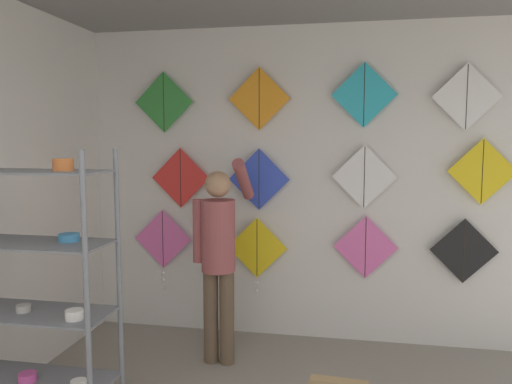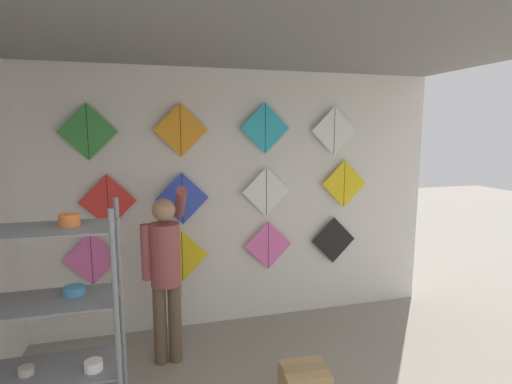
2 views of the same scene
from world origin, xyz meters
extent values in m
cube|color=silver|center=(0.00, 3.28, 1.40)|extent=(4.92, 0.06, 2.80)
cylinder|color=slate|center=(-1.01, 1.13, 0.88)|extent=(0.03, 0.03, 1.75)
cylinder|color=slate|center=(-1.01, 1.50, 0.88)|extent=(0.03, 0.03, 1.75)
cube|color=slate|center=(-1.50, 1.31, 0.40)|extent=(0.98, 0.38, 0.01)
cube|color=slate|center=(-1.50, 1.31, 0.81)|extent=(0.98, 0.38, 0.01)
cube|color=slate|center=(-1.50, 1.31, 1.22)|extent=(0.98, 0.38, 0.01)
cube|color=slate|center=(-1.50, 1.31, 1.63)|extent=(0.98, 0.38, 0.01)
cylinder|color=#D84C99|center=(-1.49, 1.27, 0.43)|extent=(0.10, 0.10, 0.05)
cylinder|color=#B2ADA3|center=(-1.51, 1.30, 0.84)|extent=(0.08, 0.08, 0.04)
cylinder|color=white|center=(-1.16, 1.24, 0.84)|extent=(0.10, 0.10, 0.05)
cylinder|color=#3F8CBF|center=(-1.25, 1.38, 1.25)|extent=(0.12, 0.12, 0.04)
cylinder|color=orange|center=(-1.24, 1.33, 1.67)|extent=(0.11, 0.11, 0.07)
cylinder|color=brown|center=(-0.76, 2.58, 0.38)|extent=(0.12, 0.12, 0.76)
cylinder|color=brown|center=(-0.63, 2.58, 0.38)|extent=(0.12, 0.12, 0.76)
cylinder|color=#9E4C4C|center=(-0.70, 2.58, 1.05)|extent=(0.27, 0.27, 0.57)
sphere|color=tan|center=(-0.70, 2.58, 1.45)|extent=(0.21, 0.21, 0.21)
cylinder|color=#9E4C4C|center=(-0.86, 2.59, 1.08)|extent=(0.10, 0.10, 0.51)
cylinder|color=#9E4C4C|center=(-0.53, 2.78, 1.48)|extent=(0.10, 0.47, 0.37)
cube|color=pink|center=(-1.40, 3.19, 0.87)|extent=(0.55, 0.01, 0.55)
cylinder|color=black|center=(-1.40, 3.19, 0.87)|extent=(0.01, 0.01, 0.53)
sphere|color=white|center=(-1.40, 3.18, 0.55)|extent=(0.04, 0.04, 0.04)
sphere|color=white|center=(-1.40, 3.18, 0.48)|extent=(0.04, 0.04, 0.04)
sphere|color=white|center=(-1.40, 3.18, 0.41)|extent=(0.04, 0.04, 0.04)
cube|color=yellow|center=(-0.50, 3.19, 0.82)|extent=(0.55, 0.01, 0.55)
cylinder|color=black|center=(-0.50, 3.19, 0.82)|extent=(0.01, 0.01, 0.53)
sphere|color=white|center=(-0.50, 3.18, 0.50)|extent=(0.04, 0.04, 0.04)
sphere|color=white|center=(-0.50, 3.18, 0.43)|extent=(0.04, 0.04, 0.04)
cube|color=pink|center=(0.47, 3.19, 0.87)|extent=(0.55, 0.01, 0.55)
cylinder|color=black|center=(0.47, 3.19, 0.87)|extent=(0.01, 0.01, 0.53)
cube|color=black|center=(1.28, 3.19, 0.87)|extent=(0.55, 0.01, 0.55)
cylinder|color=black|center=(1.28, 3.19, 0.87)|extent=(0.01, 0.01, 0.53)
cube|color=red|center=(-1.21, 3.19, 1.45)|extent=(0.55, 0.01, 0.55)
cylinder|color=black|center=(-1.21, 3.19, 1.45)|extent=(0.01, 0.01, 0.53)
cube|color=blue|center=(-0.48, 3.19, 1.45)|extent=(0.55, 0.01, 0.55)
cylinder|color=black|center=(-0.48, 3.19, 1.45)|extent=(0.01, 0.01, 0.53)
cube|color=white|center=(0.44, 3.19, 1.48)|extent=(0.55, 0.01, 0.55)
cylinder|color=black|center=(0.44, 3.19, 1.48)|extent=(0.01, 0.01, 0.53)
cube|color=yellow|center=(1.39, 3.19, 1.54)|extent=(0.55, 0.01, 0.55)
cylinder|color=black|center=(1.39, 3.19, 1.54)|extent=(0.01, 0.01, 0.53)
cube|color=#338C38|center=(-1.36, 3.19, 2.14)|extent=(0.55, 0.01, 0.55)
cylinder|color=black|center=(-1.36, 3.19, 2.14)|extent=(0.01, 0.01, 0.53)
cube|color=orange|center=(-0.48, 3.19, 2.16)|extent=(0.55, 0.01, 0.55)
cylinder|color=black|center=(-0.48, 3.19, 2.16)|extent=(0.01, 0.01, 0.53)
cube|color=#28B2C6|center=(0.43, 3.19, 2.18)|extent=(0.55, 0.01, 0.55)
cylinder|color=black|center=(0.43, 3.19, 2.18)|extent=(0.01, 0.01, 0.53)
cube|color=white|center=(1.25, 3.19, 2.15)|extent=(0.55, 0.01, 0.55)
cylinder|color=black|center=(1.25, 3.19, 2.15)|extent=(0.01, 0.01, 0.53)
camera|label=1|loc=(0.32, -1.19, 1.80)|focal=35.00mm
camera|label=2|loc=(-0.83, -0.99, 2.14)|focal=28.00mm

